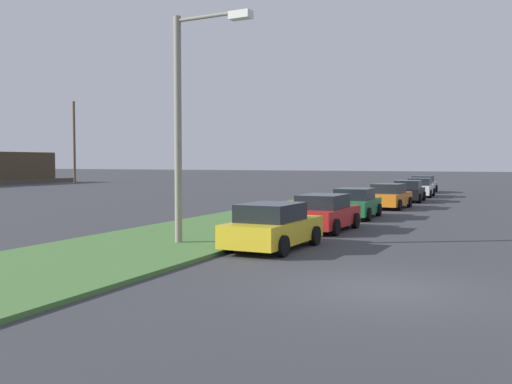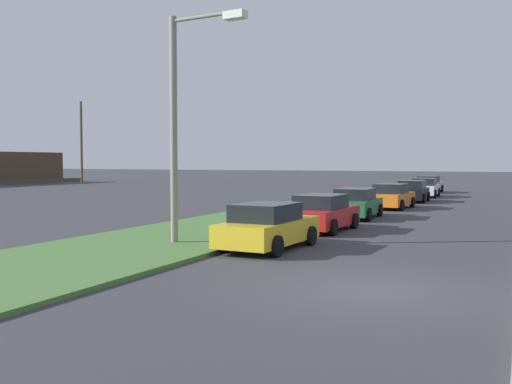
{
  "view_description": "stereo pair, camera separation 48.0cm",
  "coord_description": "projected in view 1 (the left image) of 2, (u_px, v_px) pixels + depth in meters",
  "views": [
    {
      "loc": [
        -12.86,
        -2.57,
        2.81
      ],
      "look_at": [
        12.77,
        8.6,
        1.33
      ],
      "focal_mm": 41.45,
      "sensor_mm": 36.0,
      "label": 1
    },
    {
      "loc": [
        -12.67,
        -3.01,
        2.81
      ],
      "look_at": [
        12.77,
        8.6,
        1.33
      ],
      "focal_mm": 41.45,
      "sensor_mm": 36.0,
      "label": 2
    }
  ],
  "objects": [
    {
      "name": "parked_car_red",
      "position": [
        324.0,
        213.0,
        23.67
      ],
      "size": [
        4.36,
        2.13,
        1.47
      ],
      "rotation": [
        0.0,
        0.0,
        -0.03
      ],
      "color": "red",
      "rests_on": "ground"
    },
    {
      "name": "parked_car_yellow",
      "position": [
        273.0,
        227.0,
        18.76
      ],
      "size": [
        4.37,
        2.16,
        1.47
      ],
      "rotation": [
        0.0,
        0.0,
        -0.04
      ],
      "color": "gold",
      "rests_on": "ground"
    },
    {
      "name": "parked_car_black",
      "position": [
        408.0,
        191.0,
        40.67
      ],
      "size": [
        4.35,
        2.12,
        1.47
      ],
      "rotation": [
        0.0,
        0.0,
        0.03
      ],
      "color": "black",
      "rests_on": "ground"
    },
    {
      "name": "streetlight",
      "position": [
        187.0,
        112.0,
        19.13
      ],
      "size": [
        0.58,
        2.87,
        7.5
      ],
      "color": "gray",
      "rests_on": "ground"
    },
    {
      "name": "grass_median",
      "position": [
        235.0,
        225.0,
        25.44
      ],
      "size": [
        60.0,
        6.0,
        0.12
      ],
      "primitive_type": "cube",
      "color": "#477238",
      "rests_on": "ground"
    },
    {
      "name": "parked_car_green",
      "position": [
        355.0,
        203.0,
        28.97
      ],
      "size": [
        4.35,
        2.11,
        1.47
      ],
      "rotation": [
        0.0,
        0.0,
        0.03
      ],
      "color": "#1E6B38",
      "rests_on": "ground"
    },
    {
      "name": "parked_car_orange",
      "position": [
        389.0,
        196.0,
        34.81
      ],
      "size": [
        4.39,
        2.19,
        1.47
      ],
      "rotation": [
        0.0,
        0.0,
        -0.05
      ],
      "color": "orange",
      "rests_on": "ground"
    },
    {
      "name": "distant_utility_pole",
      "position": [
        74.0,
        143.0,
        71.44
      ],
      "size": [
        0.3,
        0.3,
        10.0
      ],
      "primitive_type": "cylinder",
      "color": "brown",
      "rests_on": "ground"
    },
    {
      "name": "parked_car_white",
      "position": [
        420.0,
        188.0,
        46.07
      ],
      "size": [
        4.36,
        2.13,
        1.47
      ],
      "rotation": [
        0.0,
        0.0,
        0.03
      ],
      "color": "silver",
      "rests_on": "ground"
    },
    {
      "name": "parked_car_silver",
      "position": [
        423.0,
        184.0,
        52.51
      ],
      "size": [
        4.38,
        2.17,
        1.47
      ],
      "rotation": [
        0.0,
        0.0,
        -0.04
      ],
      "color": "#B2B5BA",
      "rests_on": "ground"
    },
    {
      "name": "ground",
      "position": [
        383.0,
        289.0,
        12.95
      ],
      "size": [
        300.0,
        300.0,
        0.0
      ],
      "primitive_type": "plane",
      "color": "#38383D"
    }
  ]
}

